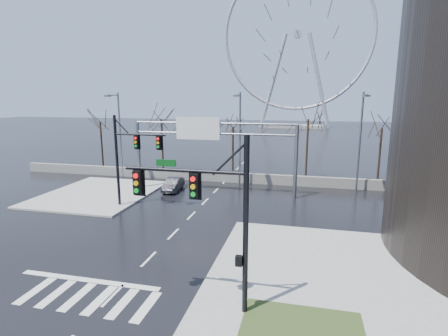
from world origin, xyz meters
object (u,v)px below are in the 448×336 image
(signal_mast_near, at_px, (214,207))
(signal_mast_far, at_px, (128,153))
(ferris_wheel, at_px, (297,41))
(car, at_px, (173,184))
(sign_gantry, at_px, (209,142))

(signal_mast_near, xyz_separation_m, signal_mast_far, (-11.01, 13.00, -0.04))
(signal_mast_near, distance_m, ferris_wheel, 101.29)
(signal_mast_far, distance_m, car, 7.53)
(signal_mast_far, height_order, car, signal_mast_far)
(car, bearing_deg, sign_gantry, -4.92)
(signal_mast_near, distance_m, signal_mast_far, 17.03)
(signal_mast_far, height_order, ferris_wheel, ferris_wheel)
(sign_gantry, xyz_separation_m, car, (-3.92, 0.07, -4.53))
(car, bearing_deg, ferris_wheel, 79.41)
(sign_gantry, distance_m, car, 5.99)
(signal_mast_near, distance_m, car, 21.69)
(sign_gantry, bearing_deg, signal_mast_near, -73.81)
(signal_mast_near, xyz_separation_m, sign_gantry, (-5.52, 19.00, 0.31))
(signal_mast_near, xyz_separation_m, car, (-9.44, 19.06, -4.22))
(signal_mast_far, relative_size, ferris_wheel, 0.16)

